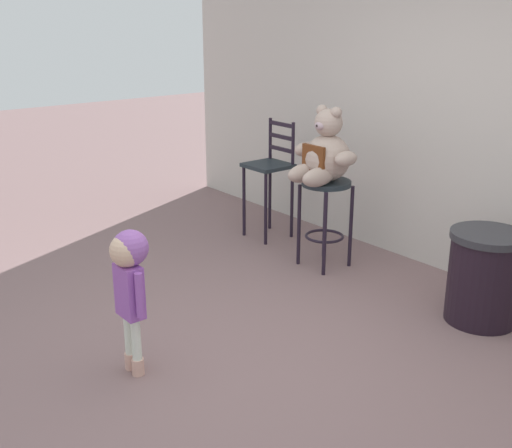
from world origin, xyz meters
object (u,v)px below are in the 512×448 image
bar_stool_with_teddy (326,205)px  child_walking (129,271)px  trash_bin (484,277)px  bar_chair_empty (270,172)px  teddy_bear (325,155)px

bar_stool_with_teddy → child_walking: 2.18m
trash_bin → bar_chair_empty: size_ratio=0.59×
child_walking → teddy_bear: bearing=-18.2°
child_walking → bar_chair_empty: 2.64m
bar_stool_with_teddy → child_walking: (0.50, -2.12, 0.11)m
teddy_bear → child_walking: 2.17m
bar_chair_empty → bar_stool_with_teddy: bearing=-8.5°
trash_bin → bar_chair_empty: 2.35m
teddy_bear → child_walking: bearing=-76.5°
bar_stool_with_teddy → teddy_bear: teddy_bear is taller
child_walking → bar_chair_empty: bar_chair_empty is taller
bar_stool_with_teddy → bar_chair_empty: bearing=171.5°
child_walking → bar_chair_empty: bearing=-0.1°
bar_stool_with_teddy → teddy_bear: 0.44m
child_walking → trash_bin: bearing=-54.6°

